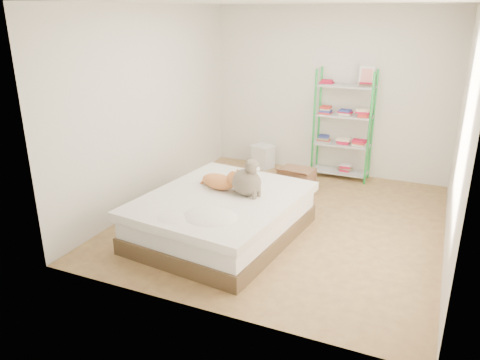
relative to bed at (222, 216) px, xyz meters
The scene contains 7 objects.
room 1.38m from the bed, 54.48° to the left, with size 3.81×4.21×2.61m.
bed is the anchor object (origin of this frame).
orange_cat 0.44m from the bed, 124.11° to the left, with size 0.55×0.30×0.22m, color #D86A42, non-canonical shape.
grey_cat 0.56m from the bed, 31.18° to the left, with size 0.33×0.40×0.45m, color #71644E, non-canonical shape.
shelf_unit 2.80m from the bed, 72.44° to the left, with size 0.88×0.36×1.74m.
cardboard_box 1.80m from the bed, 78.39° to the left, with size 0.51×0.50×0.39m.
white_bin 2.62m from the bed, 100.46° to the left, with size 0.41×0.39×0.39m.
Camera 1 is at (1.68, -5.20, 2.54)m, focal length 35.00 mm.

